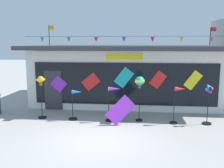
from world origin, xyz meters
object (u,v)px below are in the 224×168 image
object	(u,v)px
kite_shop_building	(127,72)
wind_spinner_center_left	(113,97)
wind_spinner_center_right	(140,84)
wind_spinner_left	(75,102)
wind_spinner_right	(178,99)
wind_spinner_far_right	(208,101)
wind_spinner_far_left	(41,87)
display_kite_on_ground	(120,110)

from	to	relation	value
kite_shop_building	wind_spinner_center_left	world-z (taller)	kite_shop_building
wind_spinner_center_left	wind_spinner_center_right	world-z (taller)	wind_spinner_center_right
wind_spinner_left	wind_spinner_center_left	xyz separation A→B (m)	(1.67, -0.06, 0.29)
wind_spinner_left	wind_spinner_right	xyz separation A→B (m)	(4.42, -0.09, 0.28)
kite_shop_building	wind_spinner_far_right	bearing A→B (deg)	-51.10
wind_spinner_left	wind_spinner_center_right	size ratio (longest dim) A/B	0.69
wind_spinner_center_right	wind_spinner_far_right	xyz separation A→B (m)	(2.84, -0.18, -0.62)
kite_shop_building	wind_spinner_left	size ratio (longest dim) A/B	7.70
wind_spinner_far_left	wind_spinner_left	xyz separation A→B (m)	(1.57, -0.08, -0.63)
wind_spinner_center_right	wind_spinner_far_right	distance (m)	2.92
wind_spinner_center_right	display_kite_on_ground	xyz separation A→B (m)	(-0.78, -0.61, -1.01)
wind_spinner_center_right	wind_spinner_right	xyz separation A→B (m)	(1.60, -0.22, -0.57)
wind_spinner_far_left	wind_spinner_right	world-z (taller)	wind_spinner_far_left
wind_spinner_left	wind_spinner_right	size ratio (longest dim) A/B	0.85
wind_spinner_center_left	display_kite_on_ground	bearing A→B (deg)	-49.57
wind_spinner_left	wind_spinner_far_right	bearing A→B (deg)	-0.63
wind_spinner_center_left	wind_spinner_right	xyz separation A→B (m)	(2.74, -0.04, -0.01)
wind_spinner_far_right	display_kite_on_ground	bearing A→B (deg)	-173.36
wind_spinner_center_left	wind_spinner_right	world-z (taller)	wind_spinner_right
wind_spinner_center_left	wind_spinner_far_right	distance (m)	3.99
kite_shop_building	display_kite_on_ground	world-z (taller)	kite_shop_building
wind_spinner_left	kite_shop_building	bearing A→B (deg)	64.87
kite_shop_building	wind_spinner_far_left	size ratio (longest dim) A/B	5.40
wind_spinner_left	display_kite_on_ground	world-z (taller)	wind_spinner_left
kite_shop_building	wind_spinner_center_right	xyz separation A→B (m)	(0.76, -4.28, -0.00)
wind_spinner_left	wind_spinner_center_left	bearing A→B (deg)	-1.91
wind_spinner_center_left	wind_spinner_right	bearing A→B (deg)	-0.79
kite_shop_building	wind_spinner_right	world-z (taller)	kite_shop_building
wind_spinner_far_right	display_kite_on_ground	size ratio (longest dim) A/B	1.44
wind_spinner_center_right	wind_spinner_right	size ratio (longest dim) A/B	1.24
wind_spinner_center_left	wind_spinner_far_right	bearing A→B (deg)	-0.10
display_kite_on_ground	wind_spinner_center_right	bearing A→B (deg)	37.79
wind_spinner_right	kite_shop_building	bearing A→B (deg)	117.62
wind_spinner_far_right	wind_spinner_center_right	bearing A→B (deg)	176.29
wind_spinner_center_right	display_kite_on_ground	distance (m)	1.42
wind_spinner_left	display_kite_on_ground	size ratio (longest dim) A/B	1.15
wind_spinner_far_left	wind_spinner_center_right	bearing A→B (deg)	0.59
wind_spinner_center_left	wind_spinner_center_right	size ratio (longest dim) A/B	0.78
display_kite_on_ground	wind_spinner_left	bearing A→B (deg)	166.63
wind_spinner_center_left	display_kite_on_ground	world-z (taller)	wind_spinner_center_left
wind_spinner_left	wind_spinner_center_left	distance (m)	1.70
wind_spinner_right	wind_spinner_far_right	xyz separation A→B (m)	(1.25, 0.03, -0.05)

